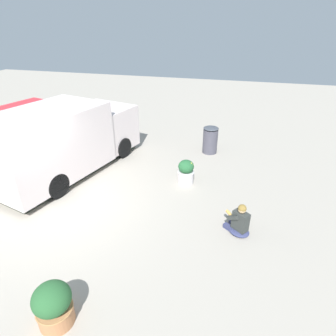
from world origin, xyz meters
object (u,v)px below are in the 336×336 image
(person_customer, at_px, (239,222))
(planter_flowering_near, at_px, (186,172))
(planter_flowering_far, at_px, (53,305))
(food_truck, at_px, (64,141))
(trash_bin, at_px, (210,140))

(person_customer, height_order, planter_flowering_near, person_customer)
(planter_flowering_near, bearing_deg, planter_flowering_far, -12.32)
(food_truck, height_order, person_customer, food_truck)
(food_truck, distance_m, planter_flowering_near, 4.10)
(planter_flowering_near, bearing_deg, food_truck, -86.50)
(person_customer, bearing_deg, planter_flowering_far, -41.94)
(planter_flowering_near, bearing_deg, person_customer, 41.06)
(planter_flowering_near, distance_m, trash_bin, 2.56)
(person_customer, height_order, trash_bin, trash_bin)
(person_customer, distance_m, planter_flowering_near, 2.62)
(planter_flowering_far, bearing_deg, person_customer, 138.06)
(food_truck, height_order, trash_bin, food_truck)
(trash_bin, bearing_deg, planter_flowering_far, -11.23)
(food_truck, distance_m, person_customer, 6.06)
(planter_flowering_near, distance_m, planter_flowering_far, 5.26)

